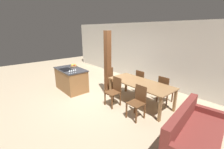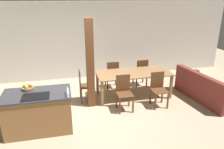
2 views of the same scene
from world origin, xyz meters
name	(u,v)px [view 2 (image 2 of 2)]	position (x,y,z in m)	size (l,w,h in m)	color
ground_plane	(91,113)	(0.00, 0.00, 0.00)	(16.00, 16.00, 0.00)	tan
wall_back	(79,41)	(0.00, 2.71, 1.35)	(11.20, 0.08, 2.70)	silver
kitchen_island	(39,111)	(-1.22, -0.43, 0.45)	(1.45, 0.83, 0.90)	olive
fruit_bowl	(28,88)	(-1.42, -0.18, 0.94)	(0.27, 0.27, 0.11)	#99704C
wine_glass_near	(68,92)	(-0.56, -0.77, 1.01)	(0.06, 0.06, 0.14)	silver
wine_glass_middle	(67,91)	(-0.56, -0.70, 1.01)	(0.06, 0.06, 0.14)	silver
wine_glass_far	(67,89)	(-0.56, -0.62, 1.01)	(0.06, 0.06, 0.14)	silver
wine_glass_end	(67,88)	(-0.56, -0.54, 1.01)	(0.06, 0.06, 0.14)	silver
dining_table	(134,75)	(1.37, 0.74, 0.67)	(2.16, 0.93, 0.75)	olive
dining_chair_near_left	(124,92)	(0.89, 0.05, 0.49)	(0.40, 0.40, 0.93)	brown
dining_chair_near_right	(158,89)	(1.86, 0.05, 0.49)	(0.40, 0.40, 0.93)	brown
dining_chair_far_left	(112,74)	(0.89, 1.44, 0.49)	(0.40, 0.40, 0.93)	brown
dining_chair_far_right	(141,72)	(1.86, 1.44, 0.49)	(0.40, 0.40, 0.93)	brown
dining_chair_head_end	(84,85)	(-0.08, 0.74, 0.49)	(0.40, 0.40, 0.93)	brown
couch	(206,90)	(3.38, 0.08, 0.28)	(1.10, 2.01, 0.82)	maroon
timber_post	(90,64)	(0.07, 0.44, 1.18)	(0.20, 0.20, 2.37)	brown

